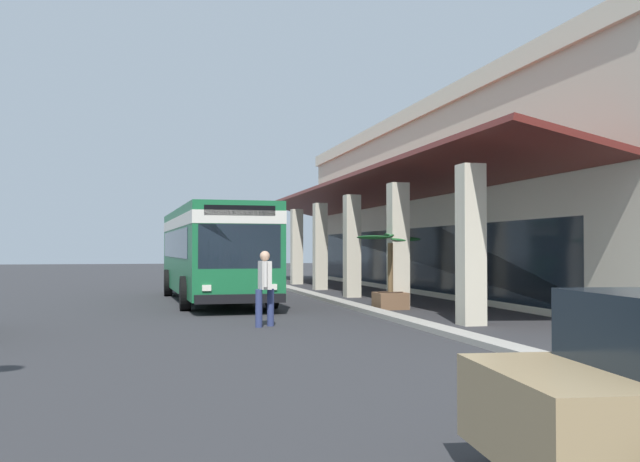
% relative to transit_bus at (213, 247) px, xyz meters
% --- Properties ---
extents(ground, '(120.00, 120.00, 0.00)m').
position_rel_transit_bus_xyz_m(ground, '(-2.89, 8.42, -1.85)').
color(ground, '#2D2D30').
extents(curb_strip, '(36.15, 0.50, 0.12)m').
position_rel_transit_bus_xyz_m(curb_strip, '(-3.26, 3.90, -1.79)').
color(curb_strip, '#9E998E').
rests_on(curb_strip, ground).
extents(plaza_building, '(30.43, 14.35, 7.46)m').
position_rel_transit_bus_xyz_m(plaza_building, '(-3.26, 13.52, 1.88)').
color(plaza_building, beige).
rests_on(plaza_building, ground).
extents(transit_bus, '(11.30, 3.13, 3.34)m').
position_rel_transit_bus_xyz_m(transit_bus, '(0.00, 0.00, 0.00)').
color(transit_bus, '#196638').
rests_on(transit_bus, ground).
extents(pedestrian, '(0.70, 0.46, 1.74)m').
position_rel_transit_bus_xyz_m(pedestrian, '(8.50, 0.43, -0.87)').
color(pedestrian, navy).
rests_on(pedestrian, ground).
extents(potted_palm, '(1.73, 2.06, 2.27)m').
position_rel_transit_bus_xyz_m(potted_palm, '(4.56, 4.83, -1.30)').
color(potted_palm, brown).
rests_on(potted_palm, ground).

